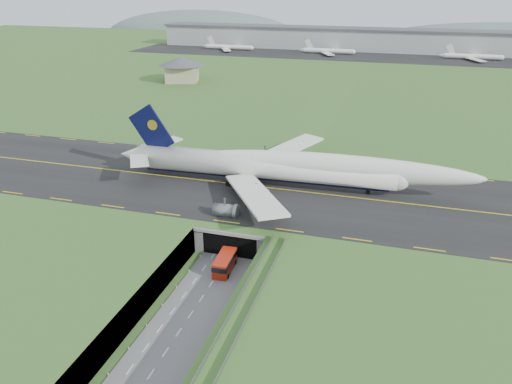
% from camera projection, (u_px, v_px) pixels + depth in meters
% --- Properties ---
extents(ground, '(900.00, 900.00, 0.00)m').
position_uv_depth(ground, '(217.00, 277.00, 99.54)').
color(ground, '#3D6227').
rests_on(ground, ground).
extents(airfield_deck, '(800.00, 800.00, 6.00)m').
position_uv_depth(airfield_deck, '(216.00, 264.00, 98.35)').
color(airfield_deck, gray).
rests_on(airfield_deck, ground).
extents(trench_road, '(12.00, 75.00, 0.20)m').
position_uv_depth(trench_road, '(202.00, 297.00, 92.90)').
color(trench_road, slate).
rests_on(trench_road, ground).
extents(taxiway, '(800.00, 44.00, 0.18)m').
position_uv_depth(taxiway, '(262.00, 187.00, 126.18)').
color(taxiway, black).
rests_on(taxiway, airfield_deck).
extents(tunnel_portal, '(17.00, 22.30, 6.00)m').
position_uv_depth(tunnel_portal, '(242.00, 225.00, 112.93)').
color(tunnel_portal, gray).
rests_on(tunnel_portal, ground).
extents(guideway, '(3.00, 53.00, 7.05)m').
position_uv_depth(guideway, '(238.00, 324.00, 77.74)').
color(guideway, '#A8A8A3').
rests_on(guideway, ground).
extents(jumbo_jet, '(92.61, 59.90, 19.83)m').
position_uv_depth(jumbo_jet, '(288.00, 167.00, 124.47)').
color(jumbo_jet, white).
rests_on(jumbo_jet, ground).
extents(shuttle_tram, '(3.54, 8.33, 3.32)m').
position_uv_depth(shuttle_tram, '(225.00, 263.00, 100.84)').
color(shuttle_tram, '#AD200B').
rests_on(shuttle_tram, ground).
extents(service_building, '(28.47, 28.47, 12.37)m').
position_uv_depth(service_building, '(182.00, 67.00, 251.51)').
color(service_building, tan).
rests_on(service_building, ground).
extents(cargo_terminal, '(320.00, 67.00, 15.60)m').
position_uv_depth(cargo_terminal, '(363.00, 39.00, 357.61)').
color(cargo_terminal, '#B2B2B2').
rests_on(cargo_terminal, ground).
extents(distant_hills, '(700.00, 91.00, 60.00)m').
position_uv_depth(distant_hills, '(445.00, 46.00, 462.87)').
color(distant_hills, slate).
rests_on(distant_hills, ground).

